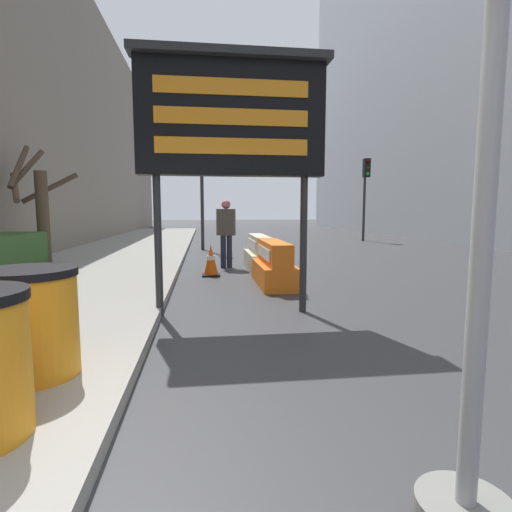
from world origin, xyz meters
TOP-DOWN VIEW (x-y plane):
  - building_left_facade at (-4.21, 9.80)m, footprint 0.40×50.40m
  - bare_tree at (-3.27, 8.27)m, footprint 1.39×1.57m
  - barrel_drum_middle at (-0.77, 1.47)m, footprint 0.73×0.73m
  - message_board at (0.97, 3.62)m, footprint 2.59×0.36m
  - jersey_barrier_orange_near at (1.91, 5.73)m, footprint 0.64×1.83m
  - jersey_barrier_cream at (1.91, 7.78)m, footprint 0.58×1.84m
  - traffic_cone_near at (0.72, 6.90)m, footprint 0.39×0.39m
  - traffic_light_near_curb at (0.53, 12.71)m, footprint 0.28×0.44m
  - traffic_light_far_side at (8.02, 16.10)m, footprint 0.28×0.44m
  - pedestrian_worker at (1.13, 8.12)m, footprint 0.48×0.35m
  - steel_pole_right at (1.75, -0.21)m, footprint 0.44×0.44m

SIDE VIEW (x-z plane):
  - traffic_cone_near at x=0.72m, z-range -0.01..0.68m
  - jersey_barrier_cream at x=1.91m, z-range -0.05..0.78m
  - jersey_barrier_orange_near at x=1.91m, z-range -0.05..0.79m
  - barrel_drum_middle at x=-0.77m, z-range 0.13..0.98m
  - pedestrian_worker at x=1.13m, z-range 0.15..1.83m
  - steel_pole_right at x=1.75m, z-range -0.69..2.98m
  - bare_tree at x=-3.27m, z-range 0.12..2.96m
  - message_board at x=0.97m, z-range 0.89..4.34m
  - traffic_light_far_side at x=8.02m, z-range 0.86..4.64m
  - traffic_light_near_curb at x=0.53m, z-range 0.98..5.41m
  - building_left_facade at x=-4.21m, z-range 0.00..10.50m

